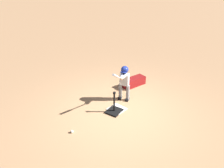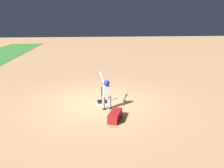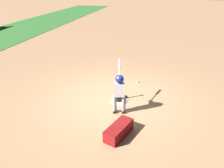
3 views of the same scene
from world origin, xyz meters
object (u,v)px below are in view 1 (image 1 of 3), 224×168
(batter_child, at_px, (124,79))
(equipment_bag, at_px, (134,82))
(baseball, at_px, (72,131))
(batting_tee, at_px, (114,109))

(batter_child, distance_m, equipment_bag, 1.17)
(baseball, bearing_deg, equipment_bag, 177.89)
(batting_tee, bearing_deg, baseball, -16.59)
(batter_child, xyz_separation_m, baseball, (2.02, -0.29, -0.67))
(equipment_bag, bearing_deg, baseball, 18.83)
(batting_tee, bearing_deg, batter_child, -171.59)
(batting_tee, xyz_separation_m, batter_child, (-0.70, -0.10, 0.62))
(batting_tee, relative_size, equipment_bag, 0.76)
(batter_child, relative_size, baseball, 16.91)
(batter_child, xyz_separation_m, equipment_bag, (-1.01, -0.18, -0.57))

